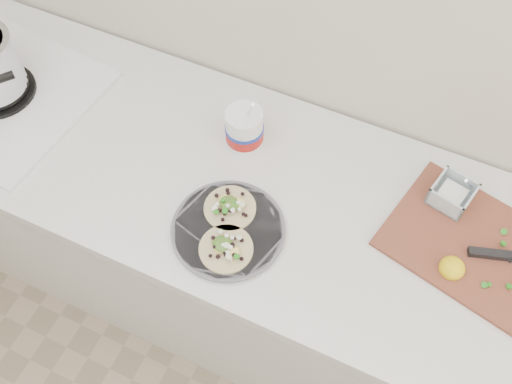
% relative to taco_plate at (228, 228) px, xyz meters
% --- Properties ---
extents(counter, '(2.44, 0.66, 0.90)m').
position_rel_taco_plate_xyz_m(counter, '(-0.10, 0.16, -0.47)').
color(counter, silver).
rests_on(counter, ground).
extents(taco_plate, '(0.29, 0.29, 0.04)m').
position_rel_taco_plate_xyz_m(taco_plate, '(0.00, 0.00, 0.00)').
color(taco_plate, '#56565D').
rests_on(taco_plate, counter).
extents(tub, '(0.10, 0.10, 0.23)m').
position_rel_taco_plate_xyz_m(tub, '(-0.08, 0.26, 0.05)').
color(tub, white).
rests_on(tub, counter).
extents(cutboard, '(0.50, 0.40, 0.07)m').
position_rel_taco_plate_xyz_m(cutboard, '(0.58, 0.22, -0.00)').
color(cutboard, brown).
rests_on(cutboard, counter).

